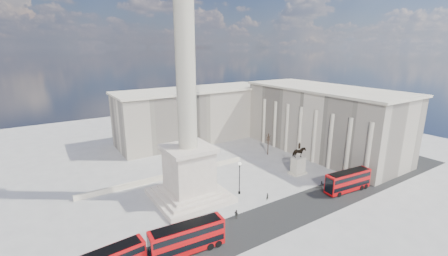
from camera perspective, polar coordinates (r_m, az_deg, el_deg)
ground at (r=58.53m, az=-4.28°, el=-14.96°), size 180.00×180.00×0.00m
asphalt_road at (r=53.78m, az=6.05°, el=-17.97°), size 120.00×9.00×0.01m
nelsons_column at (r=57.53m, az=-6.92°, el=-1.54°), size 14.00×14.00×49.85m
balustrade_wall at (r=71.29m, az=-10.53°, el=-8.94°), size 40.00×0.60×1.10m
building_east at (r=90.15m, az=18.25°, el=1.53°), size 19.00×46.00×18.60m
building_northeast at (r=97.68m, az=-5.31°, el=2.63°), size 51.00×17.00×16.60m
red_bus_b at (r=46.88m, az=-6.91°, el=-20.03°), size 11.34×3.38×4.53m
red_bus_c at (r=68.69m, az=22.56°, el=-9.26°), size 11.01×3.52×4.39m
victorian_lamp at (r=61.70m, az=2.98°, el=-9.02°), size 0.60×0.60×6.94m
equestrian_statue at (r=73.70m, az=13.95°, el=-6.51°), size 3.74×2.81×7.86m
bare_tree_near at (r=76.14m, az=26.47°, el=-4.43°), size 1.71×1.71×7.50m
bare_tree_mid at (r=84.72m, az=14.72°, el=-1.74°), size 1.83×1.83×6.95m
bare_tree_far at (r=84.24m, az=8.45°, el=-1.73°), size 1.60×1.60×6.53m
pedestrian_walking at (r=61.27m, az=8.27°, el=-12.82°), size 0.57×0.40×1.51m
pedestrian_standing at (r=68.80m, az=18.06°, el=-10.19°), size 0.94×0.88×1.53m
pedestrian_crossing at (r=54.89m, az=2.38°, el=-16.11°), size 0.52×1.03×1.70m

